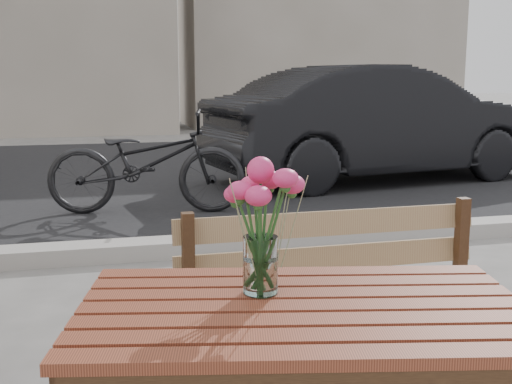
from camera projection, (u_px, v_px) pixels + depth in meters
street at (174, 198)px, 6.65m from camera, size 30.00×8.12×0.12m
main_table at (303, 347)px, 1.66m from camera, size 1.25×0.89×0.70m
main_bench at (338, 281)px, 2.53m from camera, size 1.28×0.39×0.79m
main_vase at (261, 210)px, 1.68m from camera, size 0.20×0.20×0.37m
parked_car at (379, 123)px, 7.86m from camera, size 4.43×2.16×1.40m
bicycle at (146, 162)px, 5.98m from camera, size 1.92×0.95×0.96m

